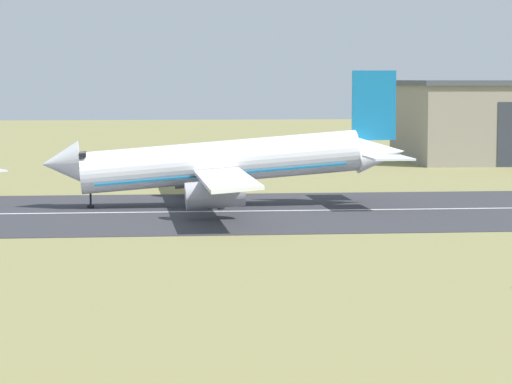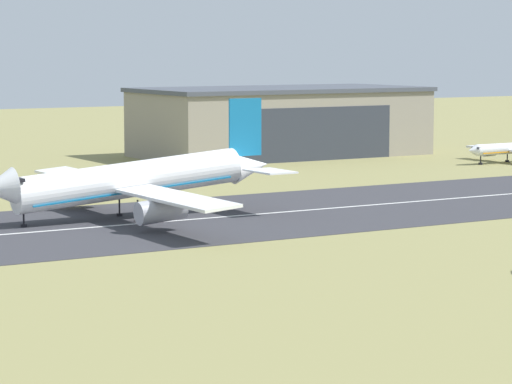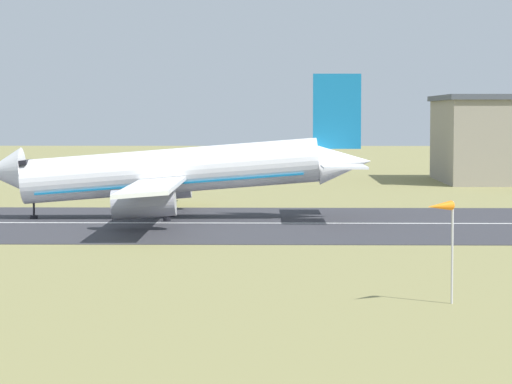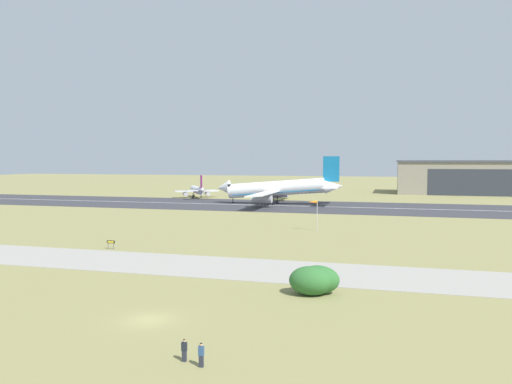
# 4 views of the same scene
# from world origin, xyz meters

# --- Properties ---
(runway_strip) EXTENTS (496.16, 42.32, 0.06)m
(runway_strip) POSITION_xyz_m (0.00, 117.64, 0.03)
(runway_strip) COLOR #333338
(runway_strip) RESTS_ON ground_plane
(runway_centreline) EXTENTS (446.54, 0.70, 0.01)m
(runway_centreline) POSITION_xyz_m (0.00, 117.64, 0.07)
(runway_centreline) COLOR silver
(runway_centreline) RESTS_ON runway_strip
(hangar_building) EXTENTS (62.20, 31.46, 14.92)m
(hangar_building) POSITION_xyz_m (54.09, 197.81, 7.48)
(hangar_building) COLOR gray
(hangar_building) RESTS_ON ground_plane
(airplane_landing) EXTENTS (43.71, 54.98, 16.23)m
(airplane_landing) POSITION_xyz_m (-16.24, 122.78, 5.24)
(airplane_landing) COLOR white
(airplane_landing) RESTS_ON ground_plane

